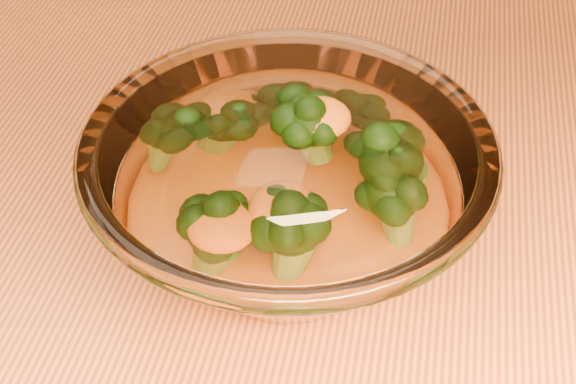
% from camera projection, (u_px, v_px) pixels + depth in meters
% --- Properties ---
extents(table, '(1.20, 0.80, 0.75)m').
position_uv_depth(table, '(180.00, 321.00, 0.62)').
color(table, '#BF7839').
rests_on(table, ground).
extents(glass_bowl, '(0.25, 0.25, 0.11)m').
position_uv_depth(glass_bowl, '(288.00, 198.00, 0.50)').
color(glass_bowl, white).
rests_on(glass_bowl, table).
extents(cheese_sauce, '(0.14, 0.14, 0.04)m').
position_uv_depth(cheese_sauce, '(288.00, 225.00, 0.51)').
color(cheese_sauce, orange).
rests_on(cheese_sauce, glass_bowl).
extents(broccoli_heap, '(0.19, 0.16, 0.08)m').
position_uv_depth(broccoli_heap, '(293.00, 164.00, 0.49)').
color(broccoli_heap, black).
rests_on(broccoli_heap, cheese_sauce).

